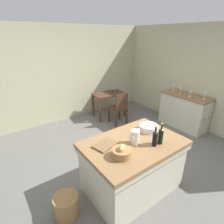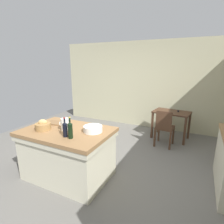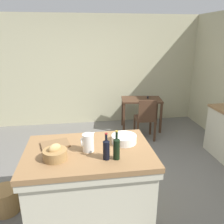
{
  "view_description": "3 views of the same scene",
  "coord_description": "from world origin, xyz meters",
  "views": [
    {
      "loc": [
        -1.92,
        -2.26,
        2.33
      ],
      "look_at": [
        0.13,
        0.53,
        0.85
      ],
      "focal_mm": 28.96,
      "sensor_mm": 36.0,
      "label": 1
    },
    {
      "loc": [
        1.61,
        -2.83,
        1.94
      ],
      "look_at": [
        -0.06,
        0.61,
        0.91
      ],
      "focal_mm": 28.91,
      "sensor_mm": 36.0,
      "label": 2
    },
    {
      "loc": [
        -0.4,
        -3.0,
        2.13
      ],
      "look_at": [
        0.15,
        0.6,
        0.91
      ],
      "focal_mm": 36.71,
      "sensor_mm": 36.0,
      "label": 3
    }
  ],
  "objects": [
    {
      "name": "wall_right",
      "position": [
        2.6,
        0.0,
        1.3
      ],
      "size": [
        0.12,
        5.2,
        2.6
      ],
      "primitive_type": "cube",
      "color": "#B7B28E",
      "rests_on": "ground"
    },
    {
      "name": "wine_bottle_dark",
      "position": [
        -0.03,
        -0.86,
        1.0
      ],
      "size": [
        0.07,
        0.07,
        0.33
      ],
      "color": "black",
      "rests_on": "island_table"
    },
    {
      "name": "ground_plane",
      "position": [
        0.0,
        0.0,
        0.0
      ],
      "size": [
        6.76,
        6.76,
        0.0
      ],
      "primitive_type": "plane",
      "color": "#66635E"
    },
    {
      "name": "wicker_hamper",
      "position": [
        -1.37,
        -0.45,
        0.16
      ],
      "size": [
        0.35,
        0.35,
        0.31
      ],
      "primitive_type": "cylinder",
      "color": "olive",
      "rests_on": "ground"
    },
    {
      "name": "writing_desk",
      "position": [
        1.03,
        1.92,
        0.62
      ],
      "size": [
        0.97,
        0.68,
        0.79
      ],
      "color": "#472D1E",
      "rests_on": "ground"
    },
    {
      "name": "wine_glass_middle",
      "position": [
        2.22,
        0.35,
        1.01
      ],
      "size": [
        0.07,
        0.07,
        0.16
      ],
      "color": "white",
      "rests_on": "side_cabinet"
    },
    {
      "name": "wine_glass_right",
      "position": [
        2.3,
        0.62,
        1.02
      ],
      "size": [
        0.07,
        0.07,
        0.18
      ],
      "color": "white",
      "rests_on": "side_cabinet"
    },
    {
      "name": "pitcher",
      "position": [
        -0.32,
        -0.64,
        0.98
      ],
      "size": [
        0.17,
        0.13,
        0.25
      ],
      "color": "white",
      "rests_on": "island_table"
    },
    {
      "name": "wooden_chair",
      "position": [
        0.97,
        1.34,
        0.49
      ],
      "size": [
        0.42,
        0.42,
        0.9
      ],
      "color": "#472D1E",
      "rests_on": "ground"
    },
    {
      "name": "wash_bowl",
      "position": [
        0.13,
        -0.49,
        0.92
      ],
      "size": [
        0.31,
        0.31,
        0.1
      ],
      "primitive_type": "cylinder",
      "color": "white",
      "rests_on": "island_table"
    },
    {
      "name": "wine_glass_far_left",
      "position": [
        2.32,
        -0.25,
        1.02
      ],
      "size": [
        0.07,
        0.07,
        0.18
      ],
      "color": "white",
      "rests_on": "side_cabinet"
    },
    {
      "name": "wine_bottle_amber",
      "position": [
        -0.13,
        -0.85,
        0.99
      ],
      "size": [
        0.07,
        0.07,
        0.3
      ],
      "color": "black",
      "rests_on": "island_table"
    },
    {
      "name": "bread_basket",
      "position": [
        -0.67,
        -0.77,
        0.93
      ],
      "size": [
        0.26,
        0.26,
        0.18
      ],
      "color": "olive",
      "rests_on": "island_table"
    },
    {
      "name": "wall_back",
      "position": [
        0.0,
        2.6,
        1.3
      ],
      "size": [
        5.32,
        0.12,
        2.6
      ],
      "primitive_type": "cube",
      "color": "#B7B28E",
      "rests_on": "ground"
    },
    {
      "name": "wine_glass_left",
      "position": [
        2.2,
        0.06,
        1.01
      ],
      "size": [
        0.07,
        0.07,
        0.15
      ],
      "color": "white",
      "rests_on": "side_cabinet"
    },
    {
      "name": "island_table",
      "position": [
        -0.31,
        -0.62,
        0.47
      ],
      "size": [
        1.47,
        1.01,
        0.87
      ],
      "color": "olive",
      "rests_on": "ground"
    },
    {
      "name": "cutting_board",
      "position": [
        -0.7,
        -0.44,
        0.88
      ],
      "size": [
        0.37,
        0.3,
        0.02
      ],
      "primitive_type": "cube",
      "rotation": [
        0.0,
        0.0,
        0.24
      ],
      "color": "brown",
      "rests_on": "island_table"
    },
    {
      "name": "side_cabinet",
      "position": [
        2.26,
        0.19,
        0.45
      ],
      "size": [
        0.52,
        1.26,
        0.9
      ],
      "color": "olive",
      "rests_on": "ground"
    }
  ]
}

